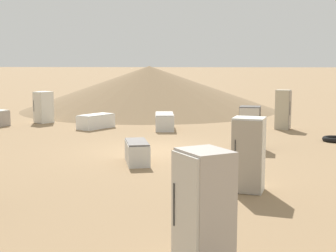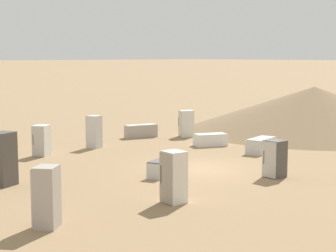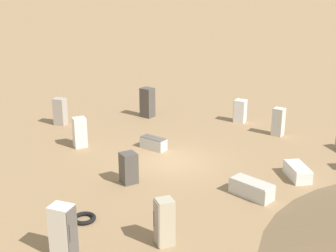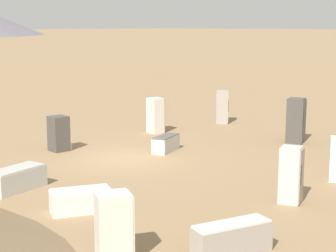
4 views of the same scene
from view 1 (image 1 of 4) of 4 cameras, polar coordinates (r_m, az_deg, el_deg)
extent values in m
plane|color=#937551|center=(15.46, -1.26, -3.00)|extent=(1000.00, 1000.00, 0.00)
cone|color=#7F6647|center=(29.75, -2.30, 4.69)|extent=(15.94, 15.94, 2.73)
cube|color=silver|center=(20.44, -0.42, 0.52)|extent=(2.00, 1.18, 0.67)
cube|color=#BCB7AD|center=(20.40, -0.43, 1.50)|extent=(1.92, 1.14, 0.04)
cube|color=silver|center=(13.48, -3.80, -3.28)|extent=(1.57, 1.08, 0.60)
cube|color=#56514C|center=(13.43, -3.81, -1.93)|extent=(1.51, 1.04, 0.04)
cube|color=#A89E93|center=(6.41, 4.47, -10.40)|extent=(0.91, 0.89, 1.70)
cube|color=#BCB7AD|center=(6.26, 2.04, -10.83)|extent=(0.54, 0.46, 1.63)
cylinder|color=#2D2D2D|center=(6.42, 0.71, -9.55)|extent=(0.02, 0.02, 0.59)
cube|color=white|center=(21.03, -8.78, 0.52)|extent=(1.84, 1.41, 0.59)
cube|color=silver|center=(21.00, -8.80, 1.37)|extent=(1.77, 1.35, 0.04)
cube|color=silver|center=(10.56, 9.79, -3.44)|extent=(0.68, 0.75, 1.66)
cube|color=gray|center=(10.25, 9.50, -3.77)|extent=(0.12, 0.65, 1.60)
cylinder|color=#2D2D2D|center=(10.25, 8.18, -3.27)|extent=(0.02, 0.02, 0.58)
cube|color=#4C4742|center=(15.98, 9.94, -0.17)|extent=(0.70, 0.70, 1.43)
cube|color=#BCB7AD|center=(15.62, 9.85, -0.34)|extent=(0.07, 0.65, 1.37)
cylinder|color=#2D2D2D|center=(15.60, 8.97, -0.07)|extent=(0.02, 0.02, 0.50)
cube|color=silver|center=(23.51, -14.91, 2.23)|extent=(0.94, 0.90, 1.52)
cube|color=beige|center=(23.28, -15.67, 2.15)|extent=(0.31, 0.57, 1.46)
cylinder|color=#2D2D2D|center=(23.44, -16.06, 2.36)|extent=(0.02, 0.02, 0.53)
cube|color=#B2A88E|center=(21.09, 13.80, 1.96)|extent=(0.69, 0.69, 1.72)
cube|color=gray|center=(21.04, 14.64, 1.92)|extent=(0.55, 0.15, 1.65)
cylinder|color=#2D2D2D|center=(20.83, 14.65, 2.10)|extent=(0.02, 0.02, 0.60)
torus|color=black|center=(18.34, 19.69, -1.51)|extent=(0.92, 0.92, 0.17)
camera|label=2|loc=(12.60, 109.76, 5.90)|focal=60.00mm
camera|label=3|loc=(34.85, 26.59, 17.25)|focal=50.00mm
camera|label=4|loc=(34.36, -23.73, 10.67)|focal=60.00mm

